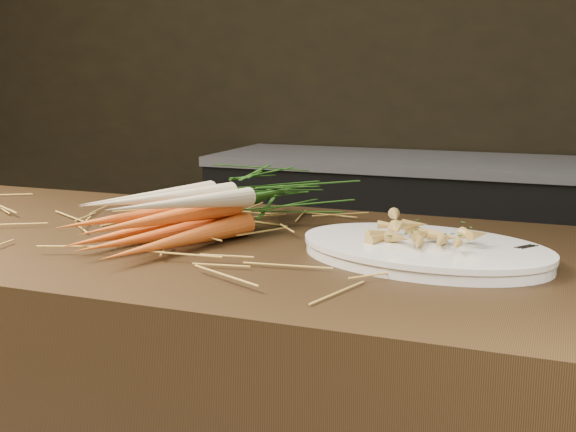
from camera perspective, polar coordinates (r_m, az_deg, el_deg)
name	(u,v)px	position (r m, az deg, el deg)	size (l,w,h in m)	color
back_counter	(428,257)	(3.10, 10.99, -3.20)	(1.82, 0.62, 0.84)	black
straw_bedding	(86,223)	(1.38, -15.68, -0.56)	(1.40, 0.60, 0.02)	olive
root_veg_bunch	(234,203)	(1.30, -4.29, 1.01)	(0.36, 0.60, 0.11)	#DC551D
serving_platter	(424,252)	(1.13, 10.67, -2.85)	(0.39, 0.26, 0.02)	white
roasted_veg_heap	(424,232)	(1.12, 10.73, -1.26)	(0.19, 0.14, 0.04)	#AE873B
serving_fork	(512,260)	(1.07, 17.28, -3.31)	(0.01, 0.15, 0.00)	silver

